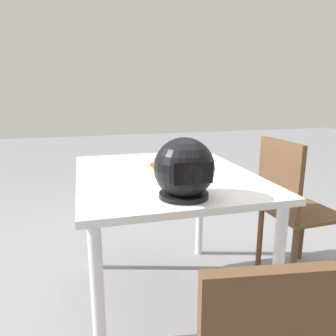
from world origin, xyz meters
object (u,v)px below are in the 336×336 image
chair_side (290,203)px  pizza (172,166)px  dining_table (165,190)px  motorcycle_helmet (184,169)px

chair_side → pizza: bearing=-0.1°
dining_table → pizza: bearing=-140.4°
dining_table → motorcycle_helmet: bearing=86.9°
dining_table → chair_side: 0.82m
pizza → motorcycle_helmet: size_ratio=1.05×
dining_table → motorcycle_helmet: motorcycle_helmet is taller
dining_table → pizza: (-0.05, -0.04, 0.12)m
dining_table → motorcycle_helmet: (0.02, 0.40, 0.21)m
pizza → chair_side: 0.81m
dining_table → chair_side: bearing=-177.1°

